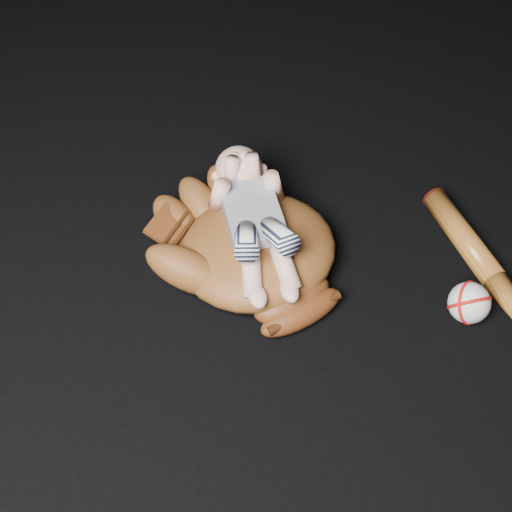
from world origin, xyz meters
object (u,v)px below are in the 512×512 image
baseball (469,303)px  newborn_baby (256,221)px  baseball_bat (504,292)px  baseball_glove (257,245)px

baseball → newborn_baby: bearing=142.5°
newborn_baby → baseball_bat: (0.39, -0.23, -0.09)m
baseball_glove → newborn_baby: newborn_baby is taller
baseball_bat → baseball_glove: bearing=150.6°
newborn_baby → baseball_bat: size_ratio=0.68×
newborn_baby → baseball_glove: bearing=-90.3°
baseball_glove → newborn_baby: (0.00, 0.01, 0.05)m
newborn_baby → baseball: newborn_baby is taller
baseball_bat → baseball: bearing=-174.0°
baseball_bat → baseball: size_ratio=6.76×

